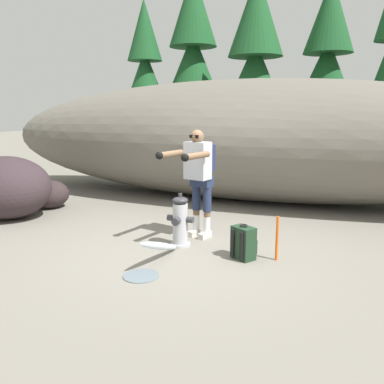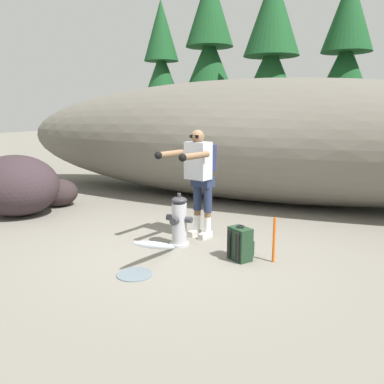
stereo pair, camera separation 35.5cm
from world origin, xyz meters
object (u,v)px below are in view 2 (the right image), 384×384
Objects in this scene: spare_backpack at (240,244)px; boulder_mid at (59,193)px; boulder_large at (16,186)px; fire_hydrant at (179,222)px; utility_worker at (199,171)px; survey_stake at (274,240)px.

boulder_mid reaches higher than spare_backpack.
boulder_large is (-4.53, 0.42, 0.36)m from spare_backpack.
fire_hydrant is 1.66× the size of spare_backpack.
utility_worker is 3.55× the size of spare_backpack.
survey_stake is at bearing -2.55° from fire_hydrant.
utility_worker is at bearing 3.33° from boulder_large.
fire_hydrant is 3.55m from boulder_large.
boulder_large is (-3.54, 0.25, 0.21)m from fire_hydrant.
boulder_large reaches higher than spare_backpack.
survey_stake is (1.41, -0.06, -0.06)m from fire_hydrant.
fire_hydrant reaches higher than survey_stake.
fire_hydrant is 0.84m from utility_worker.
fire_hydrant is 0.49× the size of boulder_large.
survey_stake reaches higher than boulder_mid.
fire_hydrant is at bearing -4.04° from boulder_large.
utility_worker is 2.14× the size of boulder_mid.
utility_worker is 2.78× the size of survey_stake.
boulder_large is at bearing 176.38° from survey_stake.
boulder_mid is at bearing 160.98° from fire_hydrant.
boulder_mid is (-3.38, 1.17, -0.08)m from fire_hydrant.
spare_backpack is (0.99, -0.17, -0.14)m from fire_hydrant.
boulder_large is at bearing 175.96° from fire_hydrant.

